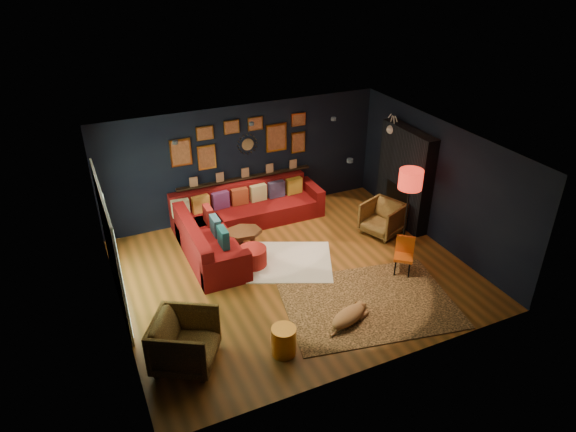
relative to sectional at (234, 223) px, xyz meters
name	(u,v)px	position (x,y,z in m)	size (l,w,h in m)	color
floor	(295,273)	(0.61, -1.81, -0.32)	(6.50, 6.50, 0.00)	brown
room_walls	(295,200)	(0.61, -1.81, 1.27)	(6.50, 6.50, 6.50)	black
sectional	(234,223)	(0.00, 0.00, 0.00)	(3.41, 2.69, 0.86)	#67070D
ledge	(245,178)	(0.61, 0.87, 0.60)	(3.20, 0.12, 0.04)	black
gallery_wall	(243,140)	(0.60, 0.91, 1.48)	(3.15, 0.04, 1.02)	#C3852E
sunburst_mirror	(247,144)	(0.71, 0.91, 1.38)	(0.47, 0.16, 0.47)	silver
fireplace	(404,180)	(3.71, -0.91, 0.70)	(0.31, 1.60, 2.20)	black
deer_head	(397,128)	(3.75, -0.41, 1.73)	(0.50, 0.28, 0.45)	white
sliding_door	(111,246)	(-2.60, -1.21, 0.78)	(0.06, 2.80, 2.20)	white
ceiling_spots	(277,135)	(0.61, -1.01, 2.24)	(3.30, 2.50, 0.06)	black
shag_rug	(280,262)	(0.50, -1.36, -0.31)	(2.03, 1.48, 0.03)	white
leopard_rug	(368,303)	(1.41, -3.21, -0.31)	(2.98, 2.13, 0.02)	tan
coffee_table	(243,234)	(0.01, -0.56, 0.03)	(0.86, 0.68, 0.40)	#57331C
pouf	(253,256)	(-0.04, -1.23, -0.11)	(0.56, 0.56, 0.36)	#A21F1B
armchair_left	(185,340)	(-1.91, -3.30, 0.14)	(0.90, 0.84, 0.93)	#C39041
armchair_right	(383,217)	(3.01, -1.21, 0.07)	(0.77, 0.72, 0.79)	#C39041
gold_stool	(284,341)	(-0.47, -3.72, -0.08)	(0.39, 0.39, 0.49)	#C3852E
orange_chair	(404,252)	(2.54, -2.64, 0.12)	(0.50, 0.50, 0.76)	black
floor_lamp	(410,183)	(3.11, -1.86, 1.15)	(0.48, 0.48, 1.75)	black
dog	(348,314)	(0.81, -3.52, -0.14)	(1.05, 0.51, 0.33)	#B87E47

